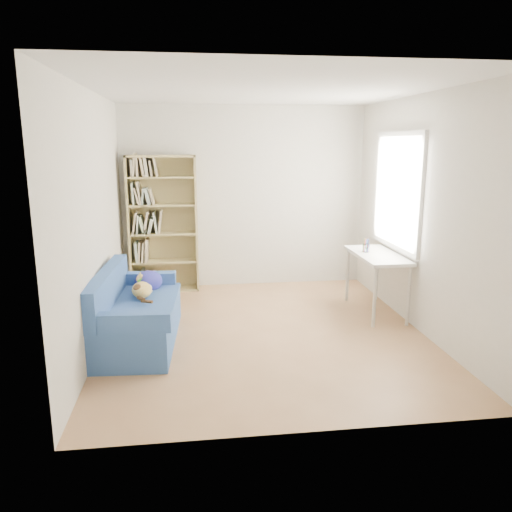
{
  "coord_description": "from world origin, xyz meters",
  "views": [
    {
      "loc": [
        -0.77,
        -5.21,
        2.07
      ],
      "look_at": [
        -0.07,
        0.14,
        0.85
      ],
      "focal_mm": 35.0,
      "sensor_mm": 36.0,
      "label": 1
    }
  ],
  "objects_px": {
    "sofa": "(135,314)",
    "pen_cup": "(366,247)",
    "desk": "(377,260)",
    "bookshelf": "(163,230)"
  },
  "relations": [
    {
      "from": "sofa",
      "to": "pen_cup",
      "type": "xyz_separation_m",
      "value": [
        2.76,
        0.7,
        0.51
      ]
    },
    {
      "from": "desk",
      "to": "pen_cup",
      "type": "relative_size",
      "value": 6.52
    },
    {
      "from": "sofa",
      "to": "desk",
      "type": "bearing_deg",
      "value": 14.56
    },
    {
      "from": "sofa",
      "to": "bookshelf",
      "type": "distance_m",
      "value": 2.0
    },
    {
      "from": "pen_cup",
      "to": "sofa",
      "type": "bearing_deg",
      "value": -165.8
    },
    {
      "from": "bookshelf",
      "to": "pen_cup",
      "type": "xyz_separation_m",
      "value": [
        2.54,
        -1.21,
        -0.07
      ]
    },
    {
      "from": "bookshelf",
      "to": "sofa",
      "type": "bearing_deg",
      "value": -96.62
    },
    {
      "from": "pen_cup",
      "to": "bookshelf",
      "type": "bearing_deg",
      "value": 154.56
    },
    {
      "from": "sofa",
      "to": "desk",
      "type": "distance_m",
      "value": 2.94
    },
    {
      "from": "sofa",
      "to": "bookshelf",
      "type": "relative_size",
      "value": 0.86
    }
  ]
}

